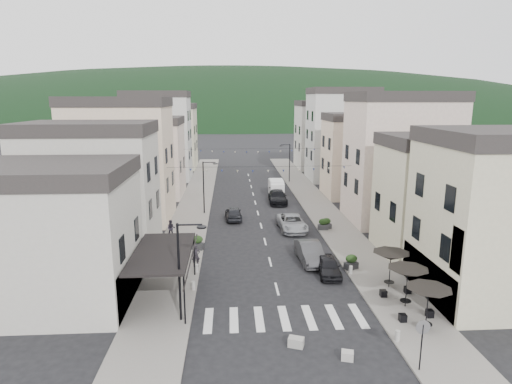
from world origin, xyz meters
The scene contains 32 objects.
ground centered at (0.00, 0.00, 0.00)m, with size 700.00×700.00×0.00m, color black.
sidewalk_left centered at (-7.50, 32.00, 0.06)m, with size 4.00×76.00×0.12m, color slate.
sidewalk_right centered at (7.50, 32.00, 0.06)m, with size 4.00×76.00×0.12m, color slate.
hill_backdrop centered at (0.00, 300.00, 0.00)m, with size 640.00×360.00×70.00m, color black.
boutique_building centered at (-15.50, 5.00, 4.00)m, with size 12.00×8.00×8.00m, color #AFAAA0.
bistro_building centered at (14.50, 4.00, 5.00)m, with size 10.00×8.00×10.00m, color #BBB694.
boutique_awning centered at (-7.25, 5.00, 3.11)m, with size 3.77×7.50×3.28m.
buildings_row_left centered at (-14.50, 37.75, 6.12)m, with size 10.20×54.16×14.00m.
buildings_row_right centered at (14.50, 36.59, 6.32)m, with size 10.20×54.16×14.50m.
cafe_terrace centered at (7.70, 2.80, 2.36)m, with size 2.50×8.10×2.53m.
streetlamp_left_near centered at (-5.82, 2.00, 3.70)m, with size 1.70×0.56×6.00m.
streetlamp_left_far centered at (-5.82, 26.00, 3.70)m, with size 1.70×0.56×6.00m.
streetlamp_right_far centered at (5.82, 44.00, 3.70)m, with size 1.70×0.56×6.00m.
traffic_sign centered at (5.80, -3.50, 1.93)m, with size 0.70×0.07×2.70m.
bollards centered at (0.00, 5.50, 0.42)m, with size 11.66×10.26×0.60m.
bunting_near centered at (0.00, 22.00, 5.65)m, with size 19.00×0.28×0.62m.
bunting_far centered at (0.00, 38.00, 5.65)m, with size 19.00×0.28×0.62m.
parked_car_a centered at (4.08, 8.23, 0.67)m, with size 1.57×3.91×1.33m, color black.
parked_car_b centered at (3.18, 10.81, 0.80)m, with size 1.69×4.83×1.59m, color #373739.
parked_car_c centered at (2.95, 19.35, 0.75)m, with size 2.50×5.43×1.51m, color gray.
parked_car_d centered at (2.80, 30.73, 0.77)m, with size 2.17×5.34×1.55m, color black.
parked_car_e centered at (-2.80, 23.44, 0.71)m, with size 1.68×4.17×1.42m, color black.
delivery_van centered at (3.07, 35.01, 1.08)m, with size 1.92×4.62×2.19m.
pedestrian_a centered at (-5.82, 10.15, 0.98)m, with size 0.63×0.41×1.73m, color black.
pedestrian_b centered at (-8.69, 17.62, 0.92)m, with size 0.78×0.61×1.61m, color black.
concrete_block_a centered at (0.24, -1.00, 0.25)m, with size 0.80×0.50×0.50m, color gray.
concrete_block_b centered at (2.63, -2.31, 0.23)m, with size 0.60×0.45×0.45m, color #A5A19C.
planter_la centered at (-7.02, 14.56, 0.72)m, with size 1.18×0.75×1.23m.
planter_lb centered at (-6.00, 14.03, 0.71)m, with size 1.23×0.95×1.22m.
planter_ra centered at (6.00, 8.95, 0.67)m, with size 1.15×0.90×1.14m.
planter_rb centered at (6.00, 18.96, 0.66)m, with size 1.03×0.61×1.12m.
planter_rc centered at (6.39, 19.22, 0.65)m, with size 1.10×0.83×1.10m.
Camera 1 is at (-3.11, -21.13, 12.79)m, focal length 30.00 mm.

